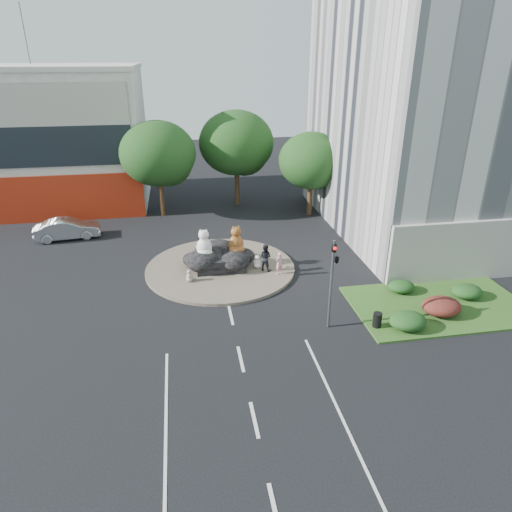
# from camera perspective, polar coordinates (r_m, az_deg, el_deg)

# --- Properties ---
(ground) EXTENTS (120.00, 120.00, 0.00)m
(ground) POSITION_cam_1_polar(r_m,az_deg,el_deg) (22.44, -1.93, -12.75)
(ground) COLOR black
(ground) RESTS_ON ground
(roundabout_island) EXTENTS (10.00, 10.00, 0.20)m
(roundabout_island) POSITION_cam_1_polar(r_m,az_deg,el_deg) (30.93, -4.47, -1.49)
(roundabout_island) COLOR brown
(roundabout_island) RESTS_ON ground
(rock_plinth) EXTENTS (3.20, 2.60, 0.90)m
(rock_plinth) POSITION_cam_1_polar(r_m,az_deg,el_deg) (30.69, -4.50, -0.57)
(rock_plinth) COLOR black
(rock_plinth) RESTS_ON roundabout_island
(shophouse_block) EXTENTS (25.20, 12.30, 17.40)m
(shophouse_block) POSITION_cam_1_polar(r_m,az_deg,el_deg) (48.87, -29.06, 12.72)
(shophouse_block) COLOR silver
(shophouse_block) RESTS_ON ground
(grass_verge) EXTENTS (10.00, 6.00, 0.12)m
(grass_verge) POSITION_cam_1_polar(r_m,az_deg,el_deg) (28.57, 21.88, -5.74)
(grass_verge) COLOR #30551C
(grass_verge) RESTS_ON ground
(tree_left) EXTENTS (6.46, 6.46, 8.27)m
(tree_left) POSITION_cam_1_polar(r_m,az_deg,el_deg) (40.72, -12.04, 12.06)
(tree_left) COLOR #382314
(tree_left) RESTS_ON ground
(tree_mid) EXTENTS (6.84, 6.84, 8.76)m
(tree_mid) POSITION_cam_1_polar(r_m,az_deg,el_deg) (42.92, -2.39, 13.59)
(tree_mid) COLOR #382314
(tree_mid) RESTS_ON ground
(tree_right) EXTENTS (5.70, 5.70, 7.30)m
(tree_right) POSITION_cam_1_polar(r_m,az_deg,el_deg) (40.49, 7.02, 11.44)
(tree_right) COLOR #382314
(tree_right) RESTS_ON ground
(hedge_near_green) EXTENTS (2.00, 1.60, 0.90)m
(hedge_near_green) POSITION_cam_1_polar(r_m,az_deg,el_deg) (25.44, 18.43, -7.70)
(hedge_near_green) COLOR #133D18
(hedge_near_green) RESTS_ON grass_verge
(hedge_red) EXTENTS (2.20, 1.76, 0.99)m
(hedge_red) POSITION_cam_1_polar(r_m,az_deg,el_deg) (27.33, 22.19, -5.86)
(hedge_red) COLOR #441215
(hedge_red) RESTS_ON grass_verge
(hedge_mid_green) EXTENTS (1.80, 1.44, 0.81)m
(hedge_mid_green) POSITION_cam_1_polar(r_m,az_deg,el_deg) (29.77, 24.86, -4.03)
(hedge_mid_green) COLOR #133D18
(hedge_mid_green) RESTS_ON grass_verge
(hedge_back_green) EXTENTS (1.60, 1.28, 0.72)m
(hedge_back_green) POSITION_cam_1_polar(r_m,az_deg,el_deg) (29.03, 17.71, -3.65)
(hedge_back_green) COLOR #133D18
(hedge_back_green) RESTS_ON grass_verge
(traffic_light) EXTENTS (0.44, 1.24, 5.00)m
(traffic_light) POSITION_cam_1_polar(r_m,az_deg,el_deg) (23.30, 9.77, -1.21)
(traffic_light) COLOR #595B60
(traffic_light) RESTS_ON ground
(street_lamp) EXTENTS (2.34, 0.22, 8.06)m
(street_lamp) POSITION_cam_1_polar(r_m,az_deg,el_deg) (31.18, 19.92, 6.12)
(street_lamp) COLOR #595B60
(street_lamp) RESTS_ON ground
(cat_white) EXTENTS (1.43, 1.32, 1.97)m
(cat_white) POSITION_cam_1_polar(r_m,az_deg,el_deg) (29.88, -6.52, 1.64)
(cat_white) COLOR white
(cat_white) RESTS_ON rock_plinth
(cat_tabby) EXTENTS (1.41, 1.30, 1.97)m
(cat_tabby) POSITION_cam_1_polar(r_m,az_deg,el_deg) (30.28, -2.50, 2.09)
(cat_tabby) COLOR #BD8227
(cat_tabby) RESTS_ON rock_plinth
(kitten_calico) EXTENTS (0.63, 0.60, 0.82)m
(kitten_calico) POSITION_cam_1_polar(r_m,az_deg,el_deg) (29.01, -8.33, -2.40)
(kitten_calico) COLOR white
(kitten_calico) RESTS_ON roundabout_island
(kitten_white) EXTENTS (0.59, 0.53, 0.90)m
(kitten_white) POSITION_cam_1_polar(r_m,az_deg,el_deg) (30.52, 0.14, -0.64)
(kitten_white) COLOR white
(kitten_white) RESTS_ON roundabout_island
(pedestrian_pink) EXTENTS (0.66, 0.59, 1.51)m
(pedestrian_pink) POSITION_cam_1_polar(r_m,az_deg,el_deg) (29.54, 2.90, -0.90)
(pedestrian_pink) COLOR pink
(pedestrian_pink) RESTS_ON roundabout_island
(pedestrian_dark) EXTENTS (1.13, 1.06, 1.83)m
(pedestrian_dark) POSITION_cam_1_polar(r_m,az_deg,el_deg) (29.94, 1.13, -0.18)
(pedestrian_dark) COLOR black
(pedestrian_dark) RESTS_ON roundabout_island
(parked_car) EXTENTS (5.06, 2.35, 1.60)m
(parked_car) POSITION_cam_1_polar(r_m,az_deg,el_deg) (38.60, -22.52, 3.15)
(parked_car) COLOR #B6BABF
(parked_car) RESTS_ON ground
(litter_bin) EXTENTS (0.50, 0.50, 0.80)m
(litter_bin) POSITION_cam_1_polar(r_m,az_deg,el_deg) (25.16, 14.92, -7.72)
(litter_bin) COLOR black
(litter_bin) RESTS_ON grass_verge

